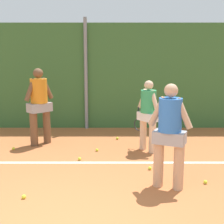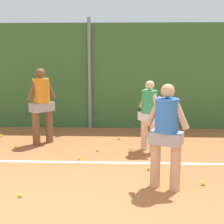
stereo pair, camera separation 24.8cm
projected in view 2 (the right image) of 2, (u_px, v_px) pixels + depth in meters
The scene contains 16 objects.
ground_plane at pixel (66, 183), 5.42m from camera, with size 27.95×27.95×0.00m, color #B76638.
hedge_fence_backdrop at pixel (90, 76), 9.18m from camera, with size 18.17×0.25×3.01m, color #386633.
fence_post_center at pixel (90, 74), 8.99m from camera, with size 0.10×0.10×3.16m, color gray.
court_baseline_paint at pixel (75, 162), 6.41m from camera, with size 13.28×0.10×0.01m, color white.
player_foreground_near at pixel (166, 131), 5.01m from camera, with size 0.68×0.48×1.73m.
player_midcourt at pixel (149, 112), 6.96m from camera, with size 0.54×0.60×1.60m.
player_backcourt_far at pixel (42, 102), 7.54m from camera, with size 0.61×0.60×1.84m.
tennis_ball_0 at pixel (203, 183), 5.30m from camera, with size 0.07×0.07×0.07m, color #CCDB33.
tennis_ball_1 at pixel (1, 136), 8.33m from camera, with size 0.07×0.07×0.07m, color #CCDB33.
tennis_ball_2 at pixel (149, 169), 5.97m from camera, with size 0.07×0.07×0.07m, color #CCDB33.
tennis_ball_3 at pixel (98, 150), 7.12m from camera, with size 0.07×0.07×0.07m, color #CCDB33.
tennis_ball_4 at pixel (79, 158), 6.55m from camera, with size 0.07×0.07×0.07m, color #CCDB33.
tennis_ball_9 at pixel (119, 138), 8.06m from camera, with size 0.07×0.07×0.07m, color #CCDB33.
tennis_ball_10 at pixel (40, 134), 8.45m from camera, with size 0.07×0.07×0.07m, color #CCDB33.
tennis_ball_11 at pixel (16, 147), 7.30m from camera, with size 0.07×0.07×0.07m, color #CCDB33.
tennis_ball_12 at pixel (20, 195), 4.87m from camera, with size 0.07×0.07×0.07m, color #CCDB33.
Camera 2 is at (0.99, -3.34, 2.22)m, focal length 50.50 mm.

